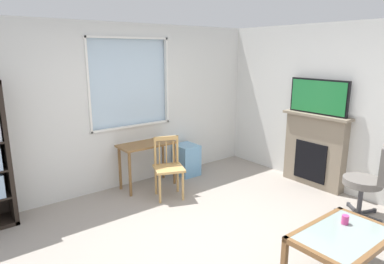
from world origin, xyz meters
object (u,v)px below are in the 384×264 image
object	(u,v)px
plastic_drawer_unit	(187,160)
sippy_cup	(345,220)
fireplace	(314,150)
coffee_table	(343,240)
desk_under_window	(147,151)
wooden_chair	(168,167)
office_chair	(370,178)
tv	(318,97)

from	to	relation	value
plastic_drawer_unit	sippy_cup	xyz separation A→B (m)	(-0.29, -3.02, 0.22)
fireplace	coffee_table	xyz separation A→B (m)	(-1.81, -1.49, -0.21)
desk_under_window	wooden_chair	world-z (taller)	wooden_chair
coffee_table	fireplace	bearing A→B (deg)	39.35
office_chair	coffee_table	world-z (taller)	office_chair
wooden_chair	coffee_table	size ratio (longest dim) A/B	0.89
plastic_drawer_unit	coffee_table	distance (m)	3.15
sippy_cup	plastic_drawer_unit	bearing A→B (deg)	84.57
tv	coffee_table	distance (m)	2.56
plastic_drawer_unit	tv	bearing A→B (deg)	-50.95
sippy_cup	coffee_table	bearing A→B (deg)	-153.92
tv	sippy_cup	world-z (taller)	tv
wooden_chair	coffee_table	distance (m)	2.56
office_chair	plastic_drawer_unit	bearing A→B (deg)	108.54
tv	plastic_drawer_unit	bearing A→B (deg)	129.05
fireplace	wooden_chair	bearing A→B (deg)	153.20
office_chair	coffee_table	bearing A→B (deg)	-163.67
tv	office_chair	world-z (taller)	tv
coffee_table	sippy_cup	bearing A→B (deg)	26.08
desk_under_window	coffee_table	distance (m)	3.09
office_chair	desk_under_window	bearing A→B (deg)	122.92
plastic_drawer_unit	fireplace	bearing A→B (deg)	-50.57
plastic_drawer_unit	fireplace	xyz separation A→B (m)	(1.34, -1.63, 0.32)
plastic_drawer_unit	coffee_table	xyz separation A→B (m)	(-0.48, -3.11, 0.11)
office_chair	sippy_cup	size ratio (longest dim) A/B	11.11
fireplace	desk_under_window	bearing A→B (deg)	143.74
office_chair	sippy_cup	distance (m)	1.24
office_chair	sippy_cup	bearing A→B (deg)	-165.32
plastic_drawer_unit	office_chair	bearing A→B (deg)	-71.46
coffee_table	sippy_cup	size ratio (longest dim) A/B	11.24
plastic_drawer_unit	coffee_table	size ratio (longest dim) A/B	0.54
tv	office_chair	bearing A→B (deg)	-110.82
wooden_chair	tv	distance (m)	2.53
fireplace	sippy_cup	distance (m)	2.14
desk_under_window	sippy_cup	distance (m)	3.02
plastic_drawer_unit	sippy_cup	world-z (taller)	plastic_drawer_unit
plastic_drawer_unit	office_chair	distance (m)	2.87
plastic_drawer_unit	sippy_cup	distance (m)	3.04
fireplace	office_chair	size ratio (longest dim) A/B	1.17
wooden_chair	plastic_drawer_unit	world-z (taller)	wooden_chair
fireplace	office_chair	xyz separation A→B (m)	(-0.43, -1.08, -0.03)
wooden_chair	sippy_cup	world-z (taller)	wooden_chair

